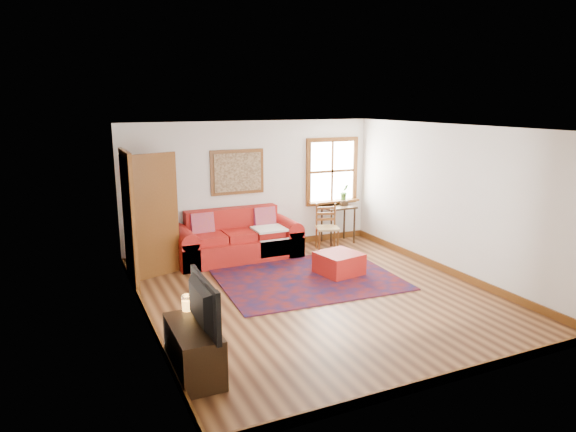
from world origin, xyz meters
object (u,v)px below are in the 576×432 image
red_leather_sofa (237,242)px  red_ottoman (339,264)px  media_cabinet (194,350)px  ladder_back_chair (327,226)px  side_table (338,212)px

red_leather_sofa → red_ottoman: (1.25, -1.59, -0.11)m
media_cabinet → ladder_back_chair: bearing=44.8°
red_ottoman → ladder_back_chair: size_ratio=0.72×
red_ottoman → media_cabinet: (-3.04, -2.16, 0.09)m
ladder_back_chair → media_cabinet: (-3.55, -3.53, -0.22)m
red_ottoman → red_leather_sofa: bearing=117.9°
red_ottoman → side_table: side_table is taller
media_cabinet → side_table: bearing=44.2°
side_table → ladder_back_chair: bearing=-140.9°
red_ottoman → media_cabinet: 3.73m
red_leather_sofa → red_ottoman: red_leather_sofa is taller
ladder_back_chair → side_table: bearing=39.1°
side_table → ladder_back_chair: ladder_back_chair is taller
red_leather_sofa → media_cabinet: size_ratio=2.32×
red_leather_sofa → media_cabinet: bearing=-115.4°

